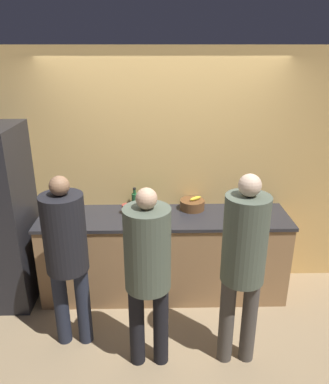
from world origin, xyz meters
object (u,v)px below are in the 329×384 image
(person_center, at_px, (148,265))
(fruit_bowl, at_px, (192,204))
(cup_red, at_px, (126,209))
(cup_black, at_px, (46,219))
(potted_plant, at_px, (147,201))
(person_left, at_px, (66,249))
(person_right, at_px, (243,257))
(bottle_green, at_px, (135,200))
(utensil_crock, at_px, (249,203))

(person_center, relative_size, fruit_bowl, 6.15)
(fruit_bowl, xyz_separation_m, cup_red, (-0.71, -0.10, -0.00))
(cup_black, height_order, potted_plant, potted_plant)
(cup_red, relative_size, potted_plant, 0.40)
(person_center, height_order, potted_plant, person_center)
(person_left, xyz_separation_m, potted_plant, (0.67, 0.84, 0.09))
(cup_red, bearing_deg, person_right, -46.52)
(bottle_green, bearing_deg, cup_black, -156.18)
(utensil_crock, bearing_deg, person_center, -132.67)
(person_right, distance_m, bottle_green, 1.53)
(person_center, height_order, bottle_green, person_center)
(utensil_crock, relative_size, cup_red, 2.71)
(utensil_crock, xyz_separation_m, bottle_green, (-1.24, 0.07, 0.02))
(fruit_bowl, relative_size, utensil_crock, 0.97)
(cup_red, bearing_deg, bottle_green, 63.12)
(utensil_crock, distance_m, bottle_green, 1.24)
(cup_red, bearing_deg, person_center, -77.01)
(person_left, bearing_deg, person_right, -9.65)
(person_right, distance_m, potted_plant, 1.34)
(person_left, height_order, utensil_crock, person_left)
(fruit_bowl, height_order, utensil_crock, utensil_crock)
(person_left, height_order, potted_plant, person_left)
(person_left, xyz_separation_m, cup_red, (0.45, 0.81, 0.00))
(person_right, bearing_deg, person_center, -178.94)
(person_center, height_order, utensil_crock, person_center)
(fruit_bowl, bearing_deg, potted_plant, -171.43)
(fruit_bowl, distance_m, potted_plant, 0.50)
(person_center, height_order, cup_red, person_center)
(fruit_bowl, relative_size, potted_plant, 1.06)
(fruit_bowl, distance_m, bottle_green, 0.63)
(person_left, relative_size, person_center, 1.00)
(person_center, bearing_deg, utensil_crock, 47.33)
(person_right, distance_m, fruit_bowl, 1.20)
(person_right, relative_size, potted_plant, 6.93)
(utensil_crock, distance_m, cup_black, 2.13)
(person_center, distance_m, utensil_crock, 1.59)
(person_center, relative_size, bottle_green, 7.23)
(utensil_crock, xyz_separation_m, potted_plant, (-1.11, -0.07, 0.06))
(cup_black, bearing_deg, person_left, -61.09)
(utensil_crock, distance_m, potted_plant, 1.11)
(person_left, height_order, cup_red, person_left)
(person_center, xyz_separation_m, utensil_crock, (1.07, 1.17, 0.03))
(cup_black, relative_size, cup_red, 0.83)
(fruit_bowl, relative_size, cup_black, 3.17)
(person_right, bearing_deg, bottle_green, 127.02)
(person_left, bearing_deg, utensil_crock, 27.02)
(utensil_crock, bearing_deg, bottle_green, 176.62)
(cup_black, bearing_deg, person_right, -25.30)
(cup_red, bearing_deg, fruit_bowl, 7.69)
(person_left, bearing_deg, cup_red, 61.06)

